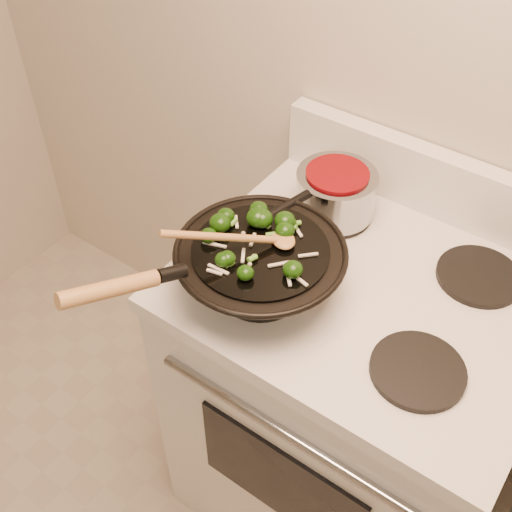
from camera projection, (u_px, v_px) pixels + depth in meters
The scene contains 5 objects.
stove at pixel (349, 400), 1.68m from camera, with size 0.78×0.67×1.08m.
wok at pixel (259, 267), 1.30m from camera, with size 0.35×0.56×0.22m.
stirfry at pixel (255, 231), 1.28m from camera, with size 0.25×0.22×0.04m.
wooden_spoon at pixel (249, 238), 1.24m from camera, with size 0.19×0.23×0.10m.
saucepan at pixel (335, 192), 1.47m from camera, with size 0.19×0.30×0.11m.
Camera 1 is at (0.15, 0.27, 1.92)m, focal length 45.00 mm.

